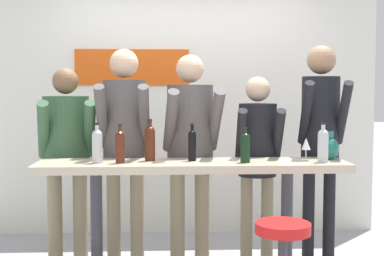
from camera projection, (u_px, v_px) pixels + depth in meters
back_wall at (185, 111)px, 5.53m from camera, size 3.94×0.12×2.52m
tasting_table at (192, 183)px, 4.04m from camera, size 2.34×0.49×0.94m
bar_stool at (283, 255)px, 3.47m from camera, size 0.38×0.38×0.62m
person_far_left at (67, 145)px, 4.47m from camera, size 0.52×0.61×1.66m
person_left at (125, 132)px, 4.41m from camera, size 0.42×0.55×1.82m
person_center_left at (190, 136)px, 4.43m from camera, size 0.50×0.61×1.77m
person_center at (257, 149)px, 4.45m from camera, size 0.39×0.50×1.59m
person_center_right at (320, 126)px, 4.49m from camera, size 0.41×0.56×1.85m
wine_bottle_0 at (120, 145)px, 3.94m from camera, size 0.07×0.07×0.29m
wine_bottle_1 at (97, 144)px, 3.95m from camera, size 0.08×0.08×0.30m
wine_bottle_2 at (245, 146)px, 3.98m from camera, size 0.07×0.07×0.26m
wine_bottle_3 at (150, 142)px, 4.08m from camera, size 0.08×0.08×0.32m
wine_bottle_4 at (323, 144)px, 3.98m from camera, size 0.08×0.08×0.30m
wine_bottle_5 at (192, 144)px, 4.07m from camera, size 0.06×0.06×0.29m
wine_glass_0 at (306, 145)px, 4.07m from camera, size 0.07×0.07×0.18m
decorative_vase at (330, 148)px, 4.16m from camera, size 0.13×0.13×0.22m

